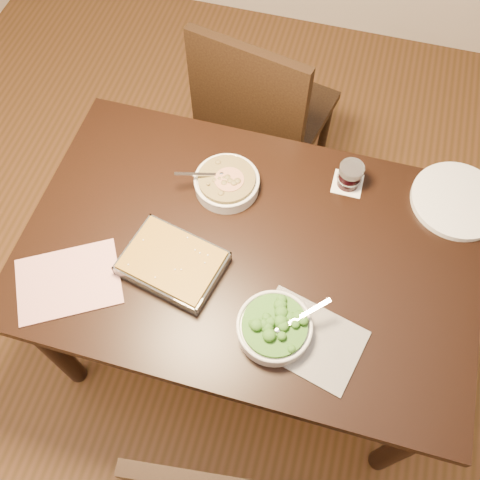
# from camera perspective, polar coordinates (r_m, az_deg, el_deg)

# --- Properties ---
(ground) EXTENTS (4.00, 4.00, 0.00)m
(ground) POSITION_cam_1_polar(r_m,az_deg,el_deg) (2.33, 0.73, -9.58)
(ground) COLOR #492F14
(ground) RESTS_ON ground
(table) EXTENTS (1.40, 0.90, 0.75)m
(table) POSITION_cam_1_polar(r_m,az_deg,el_deg) (1.73, 0.97, -2.37)
(table) COLOR black
(table) RESTS_ON ground
(magazine_a) EXTENTS (0.37, 0.34, 0.01)m
(magazine_a) POSITION_cam_1_polar(r_m,az_deg,el_deg) (1.67, -17.83, -4.22)
(magazine_a) COLOR #9D2D36
(magazine_a) RESTS_ON table
(magazine_b) EXTENTS (0.34, 0.28, 0.01)m
(magazine_b) POSITION_cam_1_polar(r_m,az_deg,el_deg) (1.54, 7.27, -10.42)
(magazine_b) COLOR #27262D
(magazine_b) RESTS_ON table
(coaster) EXTENTS (0.10, 0.10, 0.00)m
(coaster) POSITION_cam_1_polar(r_m,az_deg,el_deg) (1.80, 11.39, 5.92)
(coaster) COLOR white
(coaster) RESTS_ON table
(stew_bowl) EXTENTS (0.23, 0.21, 0.08)m
(stew_bowl) POSITION_cam_1_polar(r_m,az_deg,el_deg) (1.74, -1.42, 6.17)
(stew_bowl) COLOR silver
(stew_bowl) RESTS_ON table
(broccoli_bowl) EXTENTS (0.21, 0.21, 0.08)m
(broccoli_bowl) POSITION_cam_1_polar(r_m,az_deg,el_deg) (1.51, 3.68, -9.28)
(broccoli_bowl) COLOR silver
(broccoli_bowl) RESTS_ON table
(baking_dish) EXTENTS (0.33, 0.27, 0.05)m
(baking_dish) POSITION_cam_1_polar(r_m,az_deg,el_deg) (1.60, -7.19, -2.47)
(baking_dish) COLOR silver
(baking_dish) RESTS_ON table
(wine_tumbler) EXTENTS (0.08, 0.08, 0.09)m
(wine_tumbler) POSITION_cam_1_polar(r_m,az_deg,el_deg) (1.77, 11.66, 6.80)
(wine_tumbler) COLOR black
(wine_tumbler) RESTS_ON coaster
(dinner_plate) EXTENTS (0.30, 0.30, 0.02)m
(dinner_plate) POSITION_cam_1_polar(r_m,az_deg,el_deg) (1.86, 22.16, 3.92)
(dinner_plate) COLOR white
(dinner_plate) RESTS_ON table
(chair_far) EXTENTS (0.55, 0.55, 0.99)m
(chair_far) POSITION_cam_1_polar(r_m,az_deg,el_deg) (2.23, 2.17, 13.24)
(chair_far) COLOR black
(chair_far) RESTS_ON ground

